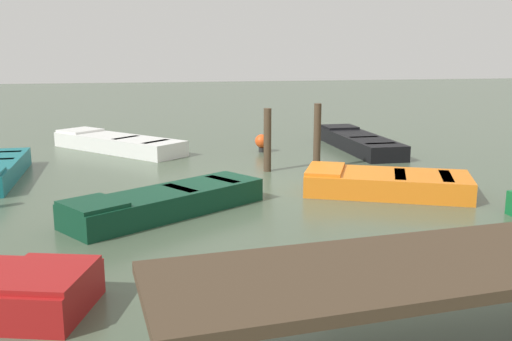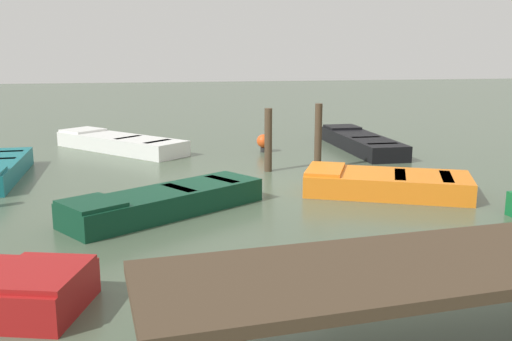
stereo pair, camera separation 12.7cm
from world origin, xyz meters
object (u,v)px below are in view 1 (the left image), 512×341
(rowboat_dark_green, at_px, (166,201))
(mooring_piling_near_right, at_px, (267,140))
(rowboat_white, at_px, (117,143))
(marker_buoy, at_px, (262,141))
(rowboat_black, at_px, (359,142))
(dock_segment, at_px, (502,263))
(rowboat_orange, at_px, (386,183))
(mooring_piling_center, at_px, (317,137))

(rowboat_dark_green, xyz_separation_m, mooring_piling_near_right, (-2.45, -3.04, 0.50))
(rowboat_white, distance_m, marker_buoy, 3.94)
(rowboat_white, relative_size, rowboat_black, 0.95)
(marker_buoy, bearing_deg, dock_segment, 88.82)
(dock_segment, height_order, rowboat_black, dock_segment)
(mooring_piling_near_right, bearing_deg, rowboat_dark_green, 51.15)
(rowboat_dark_green, xyz_separation_m, rowboat_black, (-5.59, -5.38, -0.00))
(rowboat_dark_green, bearing_deg, rowboat_orange, 154.42)
(dock_segment, bearing_deg, mooring_piling_near_right, -93.57)
(rowboat_white, bearing_deg, rowboat_dark_green, 146.64)
(rowboat_black, bearing_deg, rowboat_orange, 164.15)
(rowboat_white, height_order, mooring_piling_near_right, mooring_piling_near_right)
(mooring_piling_near_right, xyz_separation_m, mooring_piling_center, (-1.17, -0.02, 0.04))
(rowboat_dark_green, distance_m, marker_buoy, 6.25)
(mooring_piling_near_right, height_order, mooring_piling_center, mooring_piling_center)
(mooring_piling_near_right, bearing_deg, dock_segment, 91.46)
(mooring_piling_center, bearing_deg, rowboat_dark_green, 40.19)
(mooring_piling_center, height_order, marker_buoy, mooring_piling_center)
(rowboat_dark_green, height_order, mooring_piling_center, mooring_piling_center)
(rowboat_orange, bearing_deg, dock_segment, 99.51)
(rowboat_dark_green, distance_m, mooring_piling_center, 4.77)
(mooring_piling_center, bearing_deg, marker_buoy, -73.35)
(rowboat_orange, bearing_deg, marker_buoy, -50.85)
(rowboat_orange, height_order, marker_buoy, marker_buoy)
(rowboat_dark_green, relative_size, mooring_piling_near_right, 2.45)
(rowboat_white, height_order, marker_buoy, marker_buoy)
(dock_segment, xyz_separation_m, mooring_piling_center, (-0.96, -8.19, -0.08))
(rowboat_black, bearing_deg, rowboat_dark_green, 134.28)
(rowboat_orange, height_order, rowboat_white, same)
(rowboat_white, bearing_deg, dock_segment, 155.62)
(rowboat_black, distance_m, marker_buoy, 2.72)
(marker_buoy, bearing_deg, mooring_piling_center, 106.65)
(dock_segment, bearing_deg, rowboat_black, -110.64)
(rowboat_orange, relative_size, rowboat_black, 0.82)
(dock_segment, bearing_deg, rowboat_white, -77.97)
(rowboat_white, bearing_deg, mooring_piling_center, -168.90)
(rowboat_white, bearing_deg, rowboat_orange, 178.92)
(dock_segment, height_order, marker_buoy, dock_segment)
(rowboat_white, xyz_separation_m, rowboat_black, (-6.52, 1.17, 0.00))
(rowboat_orange, xyz_separation_m, marker_buoy, (1.30, -5.01, 0.07))
(rowboat_dark_green, xyz_separation_m, mooring_piling_center, (-3.62, -3.06, 0.54))
(dock_segment, distance_m, rowboat_white, 12.23)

